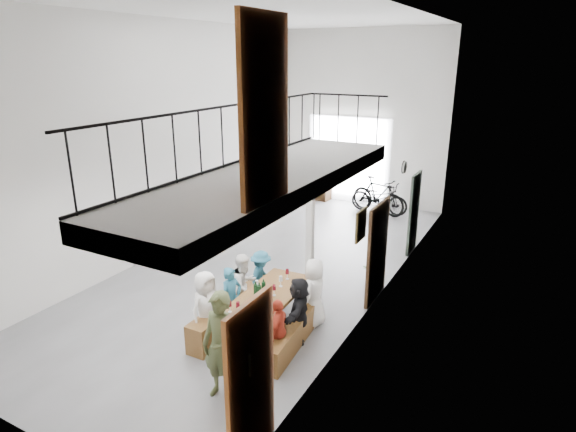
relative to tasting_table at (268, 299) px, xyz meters
The scene contains 24 objects.
floor 3.03m from the tasting_table, 120.90° to the left, with size 12.00×12.00×0.00m, color #5F5E61.
room_walls 4.10m from the tasting_table, 120.90° to the left, with size 12.00×12.00×12.00m.
gateway_portal 8.71m from the tasting_table, 102.74° to the left, with size 2.80×0.08×2.80m, color white.
right_wall_decor 1.71m from the tasting_table, 29.24° to the left, with size 0.07×8.28×5.07m.
balcony 2.38m from the tasting_table, 52.11° to the right, with size 1.52×5.62×4.00m.
tasting_table is the anchor object (origin of this frame).
bench_inner 0.85m from the tasting_table, behind, with size 0.36×2.26×0.52m, color brown.
bench_wall 0.73m from the tasting_table, ahead, with size 0.25×1.94×0.45m, color brown.
tableware 0.30m from the tasting_table, 94.78° to the right, with size 0.49×1.55×0.35m.
side_bench 5.12m from the tasting_table, 141.94° to the left, with size 0.40×1.81×0.51m, color brown.
oak_barrel 7.90m from the tasting_table, 118.05° to the left, with size 0.59×0.59×0.86m.
serving_counter 8.81m from the tasting_table, 111.75° to the left, with size 1.69×0.47×0.89m, color #311E0E.
counter_bottles 8.82m from the tasting_table, 111.73° to the left, with size 1.44×0.22×0.28m.
guest_left_a 1.04m from the tasting_table, 140.66° to the right, with size 0.64×0.41×1.30m, color white.
guest_left_b 0.70m from the tasting_table, behind, with size 0.43×0.28×1.18m, color #26657F.
guest_left_c 0.82m from the tasting_table, 152.37° to the left, with size 0.60×0.47×1.24m, color white.
guest_left_d 1.14m from the tasting_table, 127.25° to the left, with size 0.73×0.42×1.12m, color #26657F.
guest_right_a 0.74m from the tasting_table, 45.63° to the right, with size 0.62×0.26×1.07m, color red.
guest_right_b 0.57m from the tasting_table, 12.66° to the left, with size 1.09×0.35×1.17m, color black.
guest_right_c 0.91m from the tasting_table, 53.89° to the left, with size 0.62×0.40×1.26m, color white.
host_standing 1.69m from the tasting_table, 81.56° to the right, with size 0.60×0.39×1.64m, color #46502D.
potted_plant 3.05m from the tasting_table, 71.91° to the left, with size 0.42×0.37×0.47m, color #1C4F20.
bicycle_near 7.67m from the tasting_table, 93.89° to the left, with size 0.64×1.82×0.96m, color black.
bicycle_far 7.61m from the tasting_table, 94.09° to the left, with size 0.53×1.88×1.13m, color black.
Camera 1 is at (5.31, -8.82, 4.64)m, focal length 30.00 mm.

